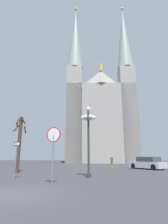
# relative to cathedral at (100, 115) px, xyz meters

# --- Properties ---
(ground_plane) EXTENTS (120.00, 120.00, 0.00)m
(ground_plane) POSITION_rel_cathedral_xyz_m (-2.87, -36.66, -11.63)
(ground_plane) COLOR #38383D
(cathedral) EXTENTS (17.50, 15.60, 40.59)m
(cathedral) POSITION_rel_cathedral_xyz_m (0.00, 0.00, 0.00)
(cathedral) COLOR gray
(cathedral) RESTS_ON ground
(stop_sign) EXTENTS (0.86, 0.23, 3.14)m
(stop_sign) POSITION_rel_cathedral_xyz_m (-1.90, -34.13, -9.39)
(stop_sign) COLOR slate
(stop_sign) RESTS_ON ground
(one_way_arrow_sign) EXTENTS (0.56, 0.28, 2.50)m
(one_way_arrow_sign) POSITION_rel_cathedral_xyz_m (-5.27, -31.75, -10.05)
(one_way_arrow_sign) COLOR slate
(one_way_arrow_sign) RESTS_ON ground
(street_lamp) EXTENTS (1.13, 1.02, 5.28)m
(street_lamp) POSITION_rel_cathedral_xyz_m (-0.20, -30.63, -8.17)
(street_lamp) COLOR #2D3833
(street_lamp) RESTS_ON ground
(bare_tree) EXTENTS (1.31, 1.21, 5.27)m
(bare_tree) POSITION_rel_cathedral_xyz_m (-7.20, -27.61, -8.79)
(bare_tree) COLOR #473323
(bare_tree) RESTS_ON ground
(parked_car_near_silver) EXTENTS (4.09, 4.33, 1.42)m
(parked_car_near_silver) POSITION_rel_cathedral_xyz_m (6.02, -21.30, -10.96)
(parked_car_near_silver) COLOR #B7B7BC
(parked_car_near_silver) RESTS_ON ground
(pedestrian_walking) EXTENTS (0.32, 0.32, 1.56)m
(pedestrian_walking) POSITION_rel_cathedral_xyz_m (1.80, -21.35, -10.69)
(pedestrian_walking) COLOR olive
(pedestrian_walking) RESTS_ON ground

